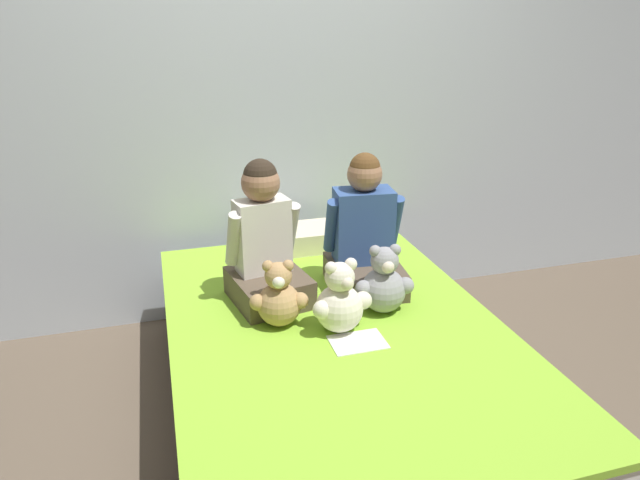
# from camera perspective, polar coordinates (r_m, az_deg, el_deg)

# --- Properties ---
(ground_plane) EXTENTS (14.00, 14.00, 0.00)m
(ground_plane) POSITION_cam_1_polar(r_m,az_deg,el_deg) (2.60, 1.46, -17.36)
(ground_plane) COLOR brown
(wall_behind_bed) EXTENTS (8.00, 0.06, 2.50)m
(wall_behind_bed) POSITION_cam_1_polar(r_m,az_deg,el_deg) (3.13, -4.76, 14.51)
(wall_behind_bed) COLOR silver
(wall_behind_bed) RESTS_ON ground_plane
(bed) EXTENTS (1.33, 1.96, 0.47)m
(bed) POSITION_cam_1_polar(r_m,az_deg,el_deg) (2.46, 1.51, -13.15)
(bed) COLOR #473828
(bed) RESTS_ON ground_plane
(child_on_left) EXTENTS (0.36, 0.39, 0.62)m
(child_on_left) POSITION_cam_1_polar(r_m,az_deg,el_deg) (2.44, -5.54, -0.52)
(child_on_left) COLOR brown
(child_on_left) RESTS_ON bed
(child_on_right) EXTENTS (0.36, 0.39, 0.62)m
(child_on_right) POSITION_cam_1_polar(r_m,az_deg,el_deg) (2.56, 4.42, 0.38)
(child_on_right) COLOR brown
(child_on_right) RESTS_ON bed
(teddy_bear_held_by_left_child) EXTENTS (0.23, 0.18, 0.28)m
(teddy_bear_held_by_left_child) POSITION_cam_1_polar(r_m,az_deg,el_deg) (2.28, -4.12, -5.81)
(teddy_bear_held_by_left_child) COLOR tan
(teddy_bear_held_by_left_child) RESTS_ON bed
(teddy_bear_held_by_right_child) EXTENTS (0.25, 0.19, 0.30)m
(teddy_bear_held_by_right_child) POSITION_cam_1_polar(r_m,az_deg,el_deg) (2.39, 6.40, -4.36)
(teddy_bear_held_by_right_child) COLOR #939399
(teddy_bear_held_by_right_child) RESTS_ON bed
(teddy_bear_between_children) EXTENTS (0.25, 0.19, 0.30)m
(teddy_bear_between_children) POSITION_cam_1_polar(r_m,az_deg,el_deg) (2.24, 2.10, -6.15)
(teddy_bear_between_children) COLOR silver
(teddy_bear_between_children) RESTS_ON bed
(pillow_at_headboard) EXTENTS (0.53, 0.26, 0.11)m
(pillow_at_headboard) POSITION_cam_1_polar(r_m,az_deg,el_deg) (3.02, -3.15, 0.06)
(pillow_at_headboard) COLOR beige
(pillow_at_headboard) RESTS_ON bed
(sign_card) EXTENTS (0.21, 0.15, 0.00)m
(sign_card) POSITION_cam_1_polar(r_m,az_deg,el_deg) (2.22, 3.80, -10.14)
(sign_card) COLOR white
(sign_card) RESTS_ON bed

